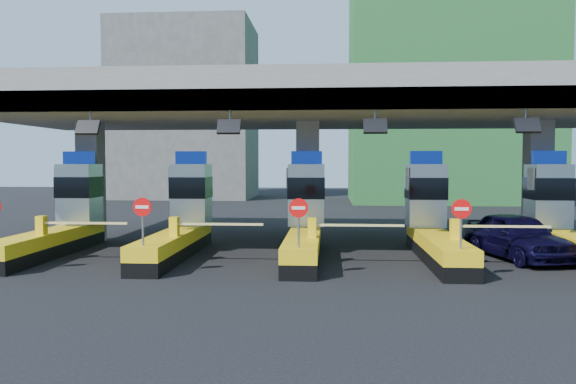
{
  "coord_description": "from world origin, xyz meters",
  "views": [
    {
      "loc": [
        0.94,
        -22.09,
        3.67
      ],
      "look_at": [
        -0.67,
        0.0,
        2.5
      ],
      "focal_mm": 35.0,
      "sensor_mm": 36.0,
      "label": 1
    }
  ],
  "objects": [
    {
      "name": "ground",
      "position": [
        0.0,
        0.0,
        0.0
      ],
      "size": [
        120.0,
        120.0,
        0.0
      ],
      "primitive_type": "plane",
      "color": "black",
      "rests_on": "ground"
    },
    {
      "name": "toll_canopy",
      "position": [
        0.0,
        2.87,
        6.13
      ],
      "size": [
        28.0,
        12.09,
        7.0
      ],
      "color": "slate",
      "rests_on": "ground"
    },
    {
      "name": "toll_lane_far_left",
      "position": [
        -10.0,
        0.28,
        1.4
      ],
      "size": [
        4.43,
        8.0,
        4.16
      ],
      "color": "black",
      "rests_on": "ground"
    },
    {
      "name": "toll_lane_left",
      "position": [
        -5.0,
        0.28,
        1.4
      ],
      "size": [
        4.43,
        8.0,
        4.16
      ],
      "color": "black",
      "rests_on": "ground"
    },
    {
      "name": "toll_lane_center",
      "position": [
        0.0,
        0.28,
        1.4
      ],
      "size": [
        4.43,
        8.0,
        4.16
      ],
      "color": "black",
      "rests_on": "ground"
    },
    {
      "name": "toll_lane_right",
      "position": [
        5.0,
        0.28,
        1.4
      ],
      "size": [
        4.43,
        8.0,
        4.16
      ],
      "color": "black",
      "rests_on": "ground"
    },
    {
      "name": "toll_lane_far_right",
      "position": [
        10.0,
        0.28,
        1.4
      ],
      "size": [
        4.43,
        8.0,
        4.16
      ],
      "color": "black",
      "rests_on": "ground"
    },
    {
      "name": "bg_building_scaffold",
      "position": [
        12.0,
        32.0,
        14.0
      ],
      "size": [
        18.0,
        12.0,
        28.0
      ],
      "primitive_type": "cube",
      "color": "#1E5926",
      "rests_on": "ground"
    },
    {
      "name": "bg_building_concrete",
      "position": [
        -14.0,
        36.0,
        9.0
      ],
      "size": [
        14.0,
        10.0,
        18.0
      ],
      "primitive_type": "cube",
      "color": "#4C4C49",
      "rests_on": "ground"
    },
    {
      "name": "van",
      "position": [
        8.09,
        -0.32,
        0.88
      ],
      "size": [
        3.27,
        5.53,
        1.76
      ],
      "primitive_type": "imported",
      "rotation": [
        0.0,
        0.0,
        0.24
      ],
      "color": "black",
      "rests_on": "ground"
    }
  ]
}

